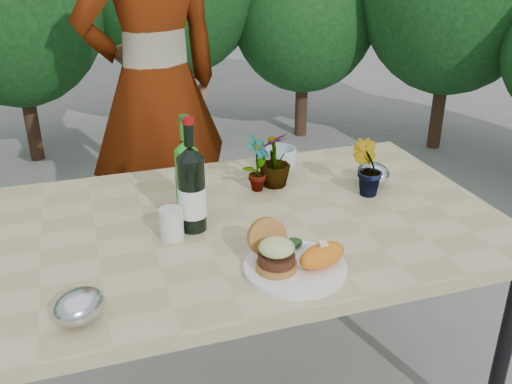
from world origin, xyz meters
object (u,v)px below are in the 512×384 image
object	(u,v)px
wine_bottle	(192,190)
dinner_plate	(295,268)
patio_table	(248,235)
person	(156,87)

from	to	relation	value
wine_bottle	dinner_plate	bearing A→B (deg)	-63.64
patio_table	person	bearing A→B (deg)	97.82
wine_bottle	person	bearing A→B (deg)	79.94
patio_table	person	distance (m)	0.99
dinner_plate	person	distance (m)	1.30
patio_table	wine_bottle	distance (m)	0.26
patio_table	wine_bottle	size ratio (longest dim) A/B	4.52
patio_table	dinner_plate	distance (m)	0.33
dinner_plate	wine_bottle	bearing A→B (deg)	123.51
wine_bottle	person	distance (m)	0.96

